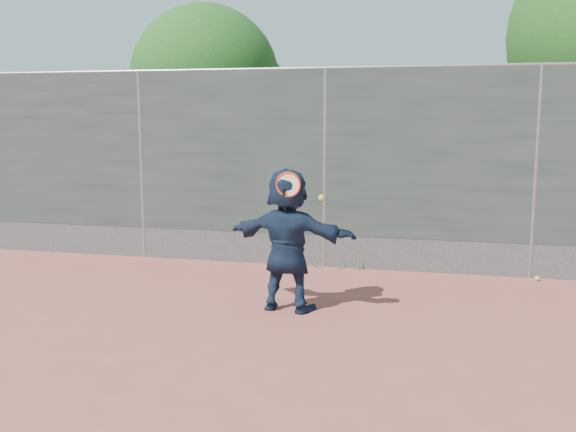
# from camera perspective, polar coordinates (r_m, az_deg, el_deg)

# --- Properties ---
(ground) EXTENTS (80.00, 80.00, 0.00)m
(ground) POSITION_cam_1_polar(r_m,az_deg,el_deg) (6.67, -2.17, -11.37)
(ground) COLOR #9E4C42
(ground) RESTS_ON ground
(player) EXTENTS (1.64, 0.74, 1.71)m
(player) POSITION_cam_1_polar(r_m,az_deg,el_deg) (7.59, 0.00, -2.13)
(player) COLOR #16253D
(player) RESTS_ON ground
(ball_ground) EXTENTS (0.07, 0.07, 0.07)m
(ball_ground) POSITION_cam_1_polar(r_m,az_deg,el_deg) (9.75, 21.28, -5.19)
(ball_ground) COLOR #C6DF31
(ball_ground) RESTS_ON ground
(fence) EXTENTS (20.00, 0.06, 3.03)m
(fence) POSITION_cam_1_polar(r_m,az_deg,el_deg) (9.70, 3.29, 4.62)
(fence) COLOR #38423D
(fence) RESTS_ON ground
(swing_action) EXTENTS (0.57, 0.14, 0.51)m
(swing_action) POSITION_cam_1_polar(r_m,az_deg,el_deg) (7.28, 0.30, 2.55)
(swing_action) COLOR red
(swing_action) RESTS_ON ground
(tree_left) EXTENTS (3.15, 3.00, 4.53)m
(tree_left) POSITION_cam_1_polar(r_m,az_deg,el_deg) (13.38, -6.66, 11.59)
(tree_left) COLOR #382314
(tree_left) RESTS_ON ground
(weed_clump) EXTENTS (0.68, 0.07, 0.30)m
(weed_clump) POSITION_cam_1_polar(r_m,az_deg,el_deg) (9.76, 4.80, -3.99)
(weed_clump) COLOR #387226
(weed_clump) RESTS_ON ground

